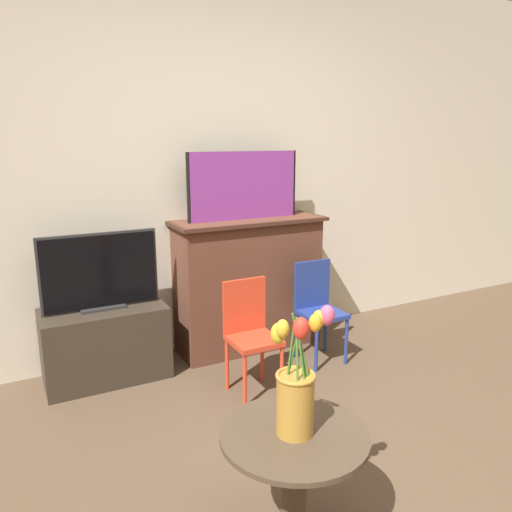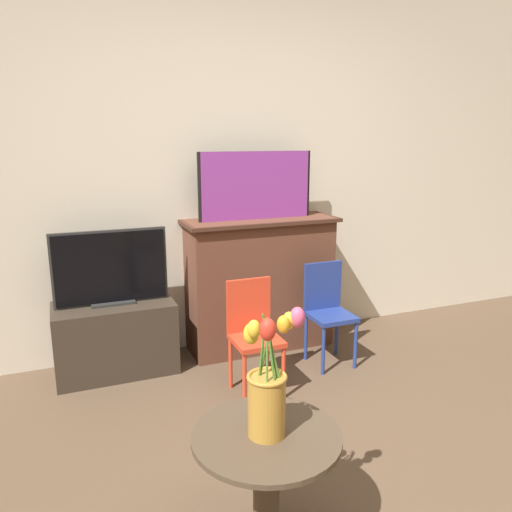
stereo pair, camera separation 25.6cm
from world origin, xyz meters
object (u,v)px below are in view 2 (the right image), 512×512
Objects in this scene: painting at (256,186)px; chair_blue at (327,307)px; tv_monitor at (111,269)px; vase_tulips at (268,389)px; chair_red at (253,329)px.

painting reaches higher than chair_blue.
tv_monitor reaches higher than chair_blue.
painting is 1.16× the size of tv_monitor.
tv_monitor is 1.04× the size of chair_blue.
chair_red is at bearing 70.82° from vase_tulips.
vase_tulips reaches higher than tv_monitor.
vase_tulips is (-0.66, -1.76, -0.52)m from painting.
chair_blue is at bearing 52.85° from vase_tulips.
painting is 1.12m from tv_monitor.
painting is at bearing 2.17° from tv_monitor.
painting is at bearing 130.38° from chair_blue.
painting is 1.20× the size of chair_blue.
painting is 1.20× the size of chair_red.
chair_red is 0.64m from chair_blue.
chair_blue is 1.71m from vase_tulips.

